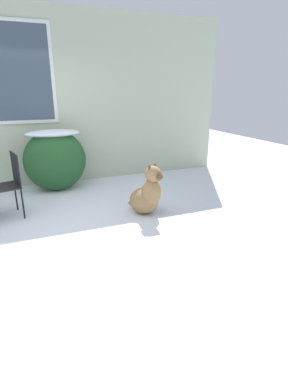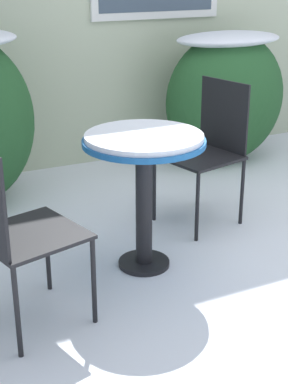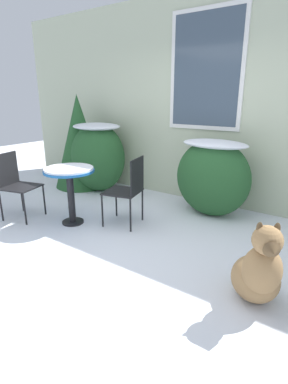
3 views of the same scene
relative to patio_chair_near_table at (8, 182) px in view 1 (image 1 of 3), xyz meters
The scene contains 5 objects.
ground_plane 0.93m from the patio_chair_near_table, 64.85° to the right, with size 16.00×16.00×0.00m, color white.
house_wall 1.88m from the patio_chair_near_table, 77.50° to the left, with size 8.00×0.10×3.15m.
shrub_middle 1.24m from the patio_chair_near_table, 51.56° to the left, with size 1.09×0.61×1.10m.
patio_chair_near_table is the anchor object (origin of this frame).
dog 2.00m from the patio_chair_near_table, 19.47° to the right, with size 0.57×0.63×0.77m.
Camera 1 is at (-0.04, -3.79, 1.78)m, focal length 28.00 mm.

